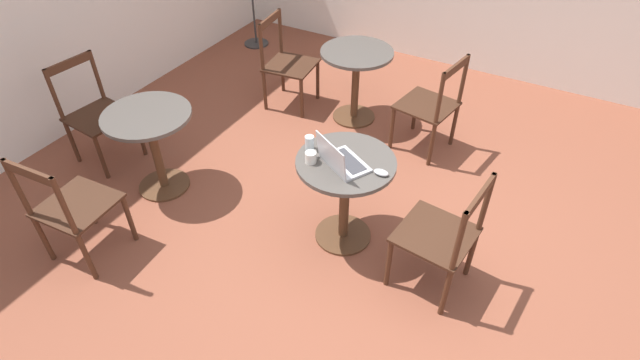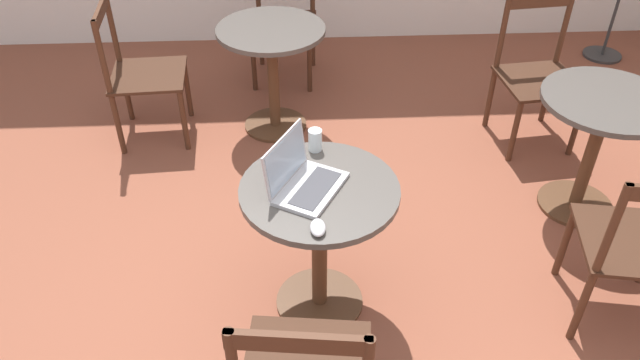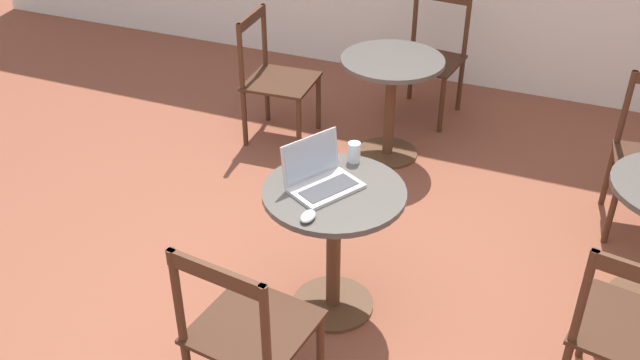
{
  "view_description": "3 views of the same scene",
  "coord_description": "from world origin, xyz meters",
  "px_view_note": "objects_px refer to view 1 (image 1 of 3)",
  "views": [
    {
      "loc": [
        -2.26,
        -0.85,
        2.75
      ],
      "look_at": [
        0.01,
        0.41,
        0.56
      ],
      "focal_mm": 28.0,
      "sensor_mm": 36.0,
      "label": 1
    },
    {
      "loc": [
        0.01,
        -1.75,
        2.34
      ],
      "look_at": [
        0.11,
        0.36,
        0.68
      ],
      "focal_mm": 35.0,
      "sensor_mm": 36.0,
      "label": 2
    },
    {
      "loc": [
        1.11,
        -2.3,
        2.53
      ],
      "look_at": [
        -0.08,
        0.55,
        0.56
      ],
      "focal_mm": 40.0,
      "sensor_mm": 36.0,
      "label": 3
    }
  ],
  "objects_px": {
    "drinking_glass": "(310,143)",
    "chair_far_left": "(72,208)",
    "mouse": "(381,173)",
    "mug": "(311,157)",
    "chair_far_back": "(95,114)",
    "chair_mid_front": "(431,106)",
    "cafe_table_mid": "(356,70)",
    "chair_near_front": "(442,236)",
    "laptop": "(341,160)",
    "chair_mid_back": "(287,63)",
    "cafe_table_near": "(345,182)",
    "cafe_table_far": "(151,134)"
  },
  "relations": [
    {
      "from": "mouse",
      "to": "mug",
      "type": "relative_size",
      "value": 0.9
    },
    {
      "from": "chair_near_front",
      "to": "chair_far_back",
      "type": "relative_size",
      "value": 1.0
    },
    {
      "from": "chair_mid_front",
      "to": "chair_far_left",
      "type": "distance_m",
      "value": 2.94
    },
    {
      "from": "chair_far_left",
      "to": "mug",
      "type": "relative_size",
      "value": 8.14
    },
    {
      "from": "cafe_table_near",
      "to": "chair_mid_back",
      "type": "distance_m",
      "value": 1.99
    },
    {
      "from": "mouse",
      "to": "drinking_glass",
      "type": "relative_size",
      "value": 0.97
    },
    {
      "from": "chair_mid_back",
      "to": "chair_far_back",
      "type": "relative_size",
      "value": 1.0
    },
    {
      "from": "cafe_table_near",
      "to": "chair_mid_back",
      "type": "relative_size",
      "value": 0.79
    },
    {
      "from": "cafe_table_mid",
      "to": "chair_far_back",
      "type": "bearing_deg",
      "value": 134.99
    },
    {
      "from": "cafe_table_far",
      "to": "chair_mid_front",
      "type": "bearing_deg",
      "value": -47.39
    },
    {
      "from": "chair_far_left",
      "to": "drinking_glass",
      "type": "distance_m",
      "value": 1.66
    },
    {
      "from": "chair_near_front",
      "to": "mug",
      "type": "relative_size",
      "value": 8.14
    },
    {
      "from": "drinking_glass",
      "to": "cafe_table_near",
      "type": "bearing_deg",
      "value": -88.89
    },
    {
      "from": "chair_mid_front",
      "to": "chair_far_back",
      "type": "distance_m",
      "value": 2.89
    },
    {
      "from": "cafe_table_near",
      "to": "chair_mid_front",
      "type": "bearing_deg",
      "value": -6.28
    },
    {
      "from": "laptop",
      "to": "drinking_glass",
      "type": "bearing_deg",
      "value": 76.95
    },
    {
      "from": "laptop",
      "to": "drinking_glass",
      "type": "xyz_separation_m",
      "value": [
        0.06,
        0.27,
        0.0
      ]
    },
    {
      "from": "cafe_table_mid",
      "to": "chair_far_left",
      "type": "bearing_deg",
      "value": 161.15
    },
    {
      "from": "chair_near_front",
      "to": "mouse",
      "type": "bearing_deg",
      "value": 81.95
    },
    {
      "from": "chair_far_left",
      "to": "mouse",
      "type": "distance_m",
      "value": 2.08
    },
    {
      "from": "cafe_table_mid",
      "to": "laptop",
      "type": "bearing_deg",
      "value": -157.69
    },
    {
      "from": "chair_far_back",
      "to": "chair_near_front",
      "type": "bearing_deg",
      "value": -88.89
    },
    {
      "from": "mug",
      "to": "drinking_glass",
      "type": "height_order",
      "value": "drinking_glass"
    },
    {
      "from": "chair_near_front",
      "to": "chair_far_back",
      "type": "bearing_deg",
      "value": 91.11
    },
    {
      "from": "chair_far_left",
      "to": "mug",
      "type": "distance_m",
      "value": 1.65
    },
    {
      "from": "chair_far_back",
      "to": "laptop",
      "type": "bearing_deg",
      "value": -88.09
    },
    {
      "from": "laptop",
      "to": "chair_far_back",
      "type": "bearing_deg",
      "value": 91.91
    },
    {
      "from": "chair_mid_back",
      "to": "chair_mid_front",
      "type": "height_order",
      "value": "same"
    },
    {
      "from": "cafe_table_mid",
      "to": "drinking_glass",
      "type": "height_order",
      "value": "drinking_glass"
    },
    {
      "from": "cafe_table_mid",
      "to": "chair_far_left",
      "type": "relative_size",
      "value": 0.79
    },
    {
      "from": "mouse",
      "to": "drinking_glass",
      "type": "bearing_deg",
      "value": 88.51
    },
    {
      "from": "laptop",
      "to": "cafe_table_mid",
      "type": "bearing_deg",
      "value": 22.31
    },
    {
      "from": "cafe_table_mid",
      "to": "laptop",
      "type": "distance_m",
      "value": 1.72
    },
    {
      "from": "chair_mid_back",
      "to": "chair_far_back",
      "type": "bearing_deg",
      "value": 149.42
    },
    {
      "from": "chair_far_back",
      "to": "drinking_glass",
      "type": "distance_m",
      "value": 2.06
    },
    {
      "from": "chair_far_back",
      "to": "drinking_glass",
      "type": "xyz_separation_m",
      "value": [
        0.14,
        -2.03,
        0.32
      ]
    },
    {
      "from": "cafe_table_mid",
      "to": "chair_mid_front",
      "type": "height_order",
      "value": "chair_mid_front"
    },
    {
      "from": "cafe_table_near",
      "to": "mouse",
      "type": "distance_m",
      "value": 0.33
    },
    {
      "from": "cafe_table_mid",
      "to": "chair_near_front",
      "type": "distance_m",
      "value": 2.12
    },
    {
      "from": "chair_far_back",
      "to": "cafe_table_mid",
      "type": "bearing_deg",
      "value": -45.01
    },
    {
      "from": "cafe_table_mid",
      "to": "cafe_table_far",
      "type": "relative_size",
      "value": 1.0
    },
    {
      "from": "chair_far_left",
      "to": "chair_far_back",
      "type": "relative_size",
      "value": 1.0
    },
    {
      "from": "drinking_glass",
      "to": "chair_far_left",
      "type": "bearing_deg",
      "value": 129.88
    },
    {
      "from": "chair_mid_back",
      "to": "chair_mid_front",
      "type": "distance_m",
      "value": 1.53
    },
    {
      "from": "mouse",
      "to": "drinking_glass",
      "type": "height_order",
      "value": "drinking_glass"
    },
    {
      "from": "cafe_table_far",
      "to": "chair_mid_front",
      "type": "height_order",
      "value": "chair_mid_front"
    },
    {
      "from": "chair_far_back",
      "to": "chair_mid_back",
      "type": "bearing_deg",
      "value": -30.58
    },
    {
      "from": "cafe_table_mid",
      "to": "chair_far_back",
      "type": "relative_size",
      "value": 0.79
    },
    {
      "from": "mouse",
      "to": "cafe_table_mid",
      "type": "bearing_deg",
      "value": 30.83
    },
    {
      "from": "cafe_table_mid",
      "to": "chair_mid_back",
      "type": "height_order",
      "value": "chair_mid_back"
    }
  ]
}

